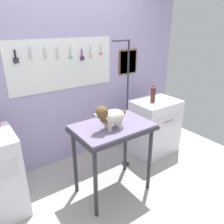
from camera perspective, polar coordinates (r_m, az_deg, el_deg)
The scene contains 7 objects.
ground at distance 2.72m, azimuth 2.63°, elevation -23.39°, with size 4.40×4.00×0.04m, color #ACAAA1.
rear_wall_panel at distance 3.11m, azimuth -11.59°, elevation 7.45°, with size 4.00×0.11×2.30m.
grooming_table at distance 2.46m, azimuth 0.17°, elevation -5.60°, with size 0.87×0.58×0.88m.
grooming_arm at distance 2.92m, azimuth 3.78°, elevation -0.21°, with size 0.30×0.11×1.74m.
dog at distance 2.27m, azimuth -0.64°, elevation -1.10°, with size 0.38×0.19×0.27m.
cabinet_right at distance 3.50m, azimuth 10.83°, elevation -3.69°, with size 0.68×0.54×0.85m.
soda_bottle at distance 3.25m, azimuth 10.59°, elevation 4.61°, with size 0.07×0.07×0.26m.
Camera 1 is at (-1.20, -1.49, 1.91)m, focal length 35.31 mm.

